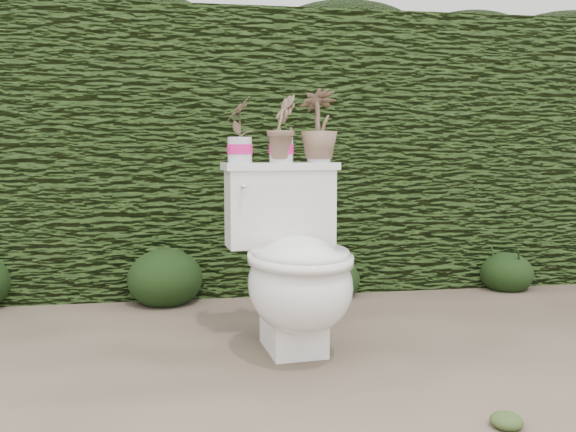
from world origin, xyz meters
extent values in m
plane|color=#7A6854|center=(0.00, 0.00, 0.00)|extent=(60.00, 60.00, 0.00)
cube|color=#2D4517|center=(0.00, 1.60, 0.80)|extent=(8.00, 1.00, 1.60)
cube|color=silver|center=(0.60, 6.00, 2.00)|extent=(8.00, 3.50, 4.00)
cube|color=silver|center=(0.05, 0.18, 0.10)|extent=(0.25, 0.32, 0.20)
ellipsoid|color=silver|center=(0.06, 0.08, 0.30)|extent=(0.46, 0.55, 0.39)
cube|color=silver|center=(0.03, 0.40, 0.57)|extent=(0.48, 0.22, 0.34)
cube|color=silver|center=(0.03, 0.40, 0.76)|extent=(0.52, 0.24, 0.03)
cylinder|color=silver|center=(-0.15, 0.28, 0.68)|extent=(0.02, 0.06, 0.02)
sphere|color=silver|center=(-0.15, 0.25, 0.68)|extent=(0.03, 0.03, 0.03)
imported|color=#267223|center=(-0.15, 0.38, 0.91)|extent=(0.14, 0.16, 0.27)
imported|color=#267223|center=(0.03, 0.40, 0.92)|extent=(0.16, 0.18, 0.28)
imported|color=#267223|center=(0.20, 0.41, 0.93)|extent=(0.22, 0.22, 0.30)
ellipsoid|color=black|center=(-0.51, 1.06, 0.16)|extent=(0.40, 0.40, 0.32)
ellipsoid|color=black|center=(0.43, 1.06, 0.12)|extent=(0.31, 0.31, 0.25)
ellipsoid|color=black|center=(1.49, 1.06, 0.12)|extent=(0.31, 0.31, 0.25)
camera|label=1|loc=(-0.37, -2.25, 0.84)|focal=38.00mm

